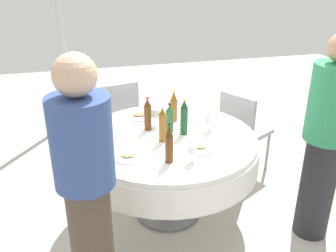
% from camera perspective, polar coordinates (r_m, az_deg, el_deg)
% --- Properties ---
extents(ground_plane, '(10.00, 10.00, 0.00)m').
position_cam_1_polar(ground_plane, '(3.36, 0.00, -13.02)').
color(ground_plane, '#B7B2A8').
extents(dining_table, '(1.46, 1.46, 0.74)m').
position_cam_1_polar(dining_table, '(3.04, 0.00, -4.06)').
color(dining_table, white).
rests_on(dining_table, ground_plane).
extents(bottle_brown_front, '(0.06, 0.06, 0.28)m').
position_cam_1_polar(bottle_brown_front, '(3.04, -3.13, 1.73)').
color(bottle_brown_front, '#593314').
rests_on(bottle_brown_front, dining_table).
extents(bottle_amber_inner, '(0.07, 0.07, 0.28)m').
position_cam_1_polar(bottle_amber_inner, '(3.21, 0.89, 2.98)').
color(bottle_amber_inner, '#8C5619').
rests_on(bottle_amber_inner, dining_table).
extents(bottle_amber_west, '(0.06, 0.06, 0.29)m').
position_cam_1_polar(bottle_amber_west, '(2.84, -0.85, 0.19)').
color(bottle_amber_west, '#8C5619').
rests_on(bottle_amber_west, dining_table).
extents(bottle_brown_near, '(0.06, 0.06, 0.30)m').
position_cam_1_polar(bottle_brown_near, '(2.54, 0.19, -2.79)').
color(bottle_brown_near, '#593314').
rests_on(bottle_brown_near, dining_table).
extents(bottle_green_right, '(0.06, 0.06, 0.25)m').
position_cam_1_polar(bottle_green_right, '(3.00, 0.24, 1.12)').
color(bottle_green_right, '#2D6B38').
rests_on(bottle_green_right, dining_table).
extents(bottle_dark_green_rear, '(0.06, 0.06, 0.30)m').
position_cam_1_polar(bottle_dark_green_rear, '(2.96, 2.48, 1.26)').
color(bottle_dark_green_rear, '#194728').
rests_on(bottle_dark_green_rear, dining_table).
extents(bottle_amber_mid, '(0.07, 0.07, 0.29)m').
position_cam_1_polar(bottle_amber_mid, '(2.76, -11.76, -1.12)').
color(bottle_amber_mid, '#8C5619').
rests_on(bottle_amber_mid, dining_table).
extents(wine_glass_near, '(0.08, 0.08, 0.16)m').
position_cam_1_polar(wine_glass_near, '(2.95, -10.68, 0.31)').
color(wine_glass_near, white).
rests_on(wine_glass_near, dining_table).
extents(wine_glass_right, '(0.07, 0.07, 0.15)m').
position_cam_1_polar(wine_glass_right, '(3.12, -1.94, 1.91)').
color(wine_glass_right, white).
rests_on(wine_glass_right, dining_table).
extents(wine_glass_rear, '(0.08, 0.08, 0.15)m').
position_cam_1_polar(wine_glass_rear, '(3.06, 6.48, 1.18)').
color(wine_glass_rear, white).
rests_on(wine_glass_rear, dining_table).
extents(wine_glass_mid, '(0.06, 0.06, 0.13)m').
position_cam_1_polar(wine_glass_mid, '(2.57, 3.80, -3.77)').
color(wine_glass_mid, white).
rests_on(wine_glass_mid, dining_table).
extents(plate_east, '(0.20, 0.20, 0.02)m').
position_cam_1_polar(plate_east, '(3.30, 4.69, 1.15)').
color(plate_east, white).
rests_on(plate_east, dining_table).
extents(plate_north, '(0.21, 0.21, 0.04)m').
position_cam_1_polar(plate_north, '(2.67, -6.16, -4.63)').
color(plate_north, white).
rests_on(plate_north, dining_table).
extents(plate_outer, '(0.21, 0.21, 0.04)m').
position_cam_1_polar(plate_outer, '(2.78, 5.00, -3.30)').
color(plate_outer, white).
rests_on(plate_outer, dining_table).
extents(plate_south, '(0.25, 0.25, 0.04)m').
position_cam_1_polar(plate_south, '(3.35, -4.40, 1.63)').
color(plate_south, white).
rests_on(plate_south, dining_table).
extents(knife_inner, '(0.15, 0.13, 0.00)m').
position_cam_1_polar(knife_inner, '(2.96, 10.06, -1.99)').
color(knife_inner, silver).
rests_on(knife_inner, dining_table).
extents(fork_west, '(0.15, 0.13, 0.00)m').
position_cam_1_polar(fork_west, '(3.12, -9.46, -0.55)').
color(fork_west, silver).
rests_on(fork_west, dining_table).
extents(person_front, '(0.34, 0.34, 1.61)m').
position_cam_1_polar(person_front, '(2.94, 23.15, -1.74)').
color(person_front, '#26262B').
rests_on(person_front, ground_plane).
extents(person_inner, '(0.34, 0.34, 1.62)m').
position_cam_1_polar(person_inner, '(2.18, -12.40, -9.14)').
color(person_inner, '#4C3F33').
rests_on(person_inner, ground_plane).
extents(chair_rear, '(0.54, 0.54, 0.87)m').
position_cam_1_polar(chair_rear, '(3.76, 11.28, -0.09)').
color(chair_rear, '#99999E').
rests_on(chair_rear, ground_plane).
extents(chair_mid, '(0.48, 0.48, 0.87)m').
position_cam_1_polar(chair_mid, '(4.06, -7.69, 2.05)').
color(chair_mid, '#99999E').
rests_on(chair_mid, ground_plane).
extents(tent_pole_main, '(0.07, 0.07, 2.37)m').
position_cam_1_polar(tent_pole_main, '(4.94, -16.06, 13.34)').
color(tent_pole_main, '#B2B5B7').
rests_on(tent_pole_main, ground_plane).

